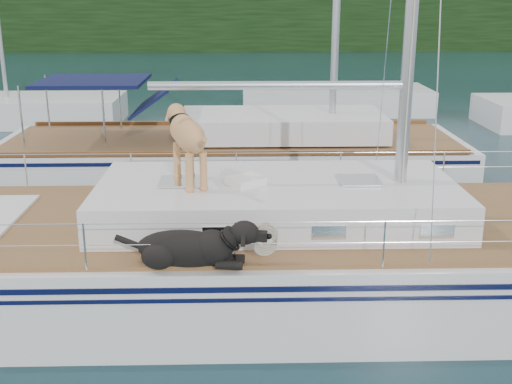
{
  "coord_description": "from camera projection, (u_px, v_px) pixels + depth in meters",
  "views": [
    {
      "loc": [
        0.27,
        -8.93,
        4.42
      ],
      "look_at": [
        0.5,
        0.2,
        1.6
      ],
      "focal_mm": 45.0,
      "sensor_mm": 36.0,
      "label": 1
    }
  ],
  "objects": [
    {
      "name": "ground",
      "position": [
        224.0,
        296.0,
        9.82
      ],
      "size": [
        120.0,
        120.0,
        0.0
      ],
      "primitive_type": "plane",
      "color": "black",
      "rests_on": "ground"
    },
    {
      "name": "neighbor_sailboat",
      "position": [
        236.0,
        158.0,
        15.49
      ],
      "size": [
        11.0,
        3.5,
        13.3
      ],
      "color": "silver",
      "rests_on": "ground"
    },
    {
      "name": "tree_line",
      "position": [
        236.0,
        13.0,
        51.93
      ],
      "size": [
        90.0,
        3.0,
        6.0
      ],
      "primitive_type": "cube",
      "color": "black",
      "rests_on": "ground"
    },
    {
      "name": "shore_bank",
      "position": [
        236.0,
        42.0,
        53.78
      ],
      "size": [
        92.0,
        1.0,
        1.2
      ],
      "primitive_type": "cube",
      "color": "#595147",
      "rests_on": "ground"
    },
    {
      "name": "bg_boat_center",
      "position": [
        335.0,
        101.0,
        25.07
      ],
      "size": [
        7.2,
        3.0,
        11.65
      ],
      "color": "silver",
      "rests_on": "ground"
    },
    {
      "name": "bg_boat_west",
      "position": [
        8.0,
        111.0,
        22.87
      ],
      "size": [
        8.0,
        3.0,
        11.65
      ],
      "color": "silver",
      "rests_on": "ground"
    },
    {
      "name": "main_sailboat",
      "position": [
        229.0,
        254.0,
        9.62
      ],
      "size": [
        12.0,
        3.91,
        14.01
      ],
      "color": "silver",
      "rests_on": "ground"
    }
  ]
}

